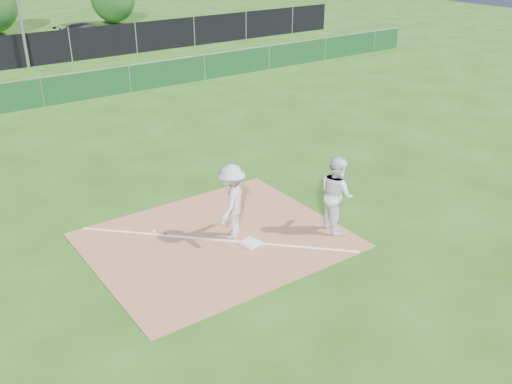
# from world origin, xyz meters

# --- Properties ---
(ground) EXTENTS (90.00, 90.00, 0.00)m
(ground) POSITION_xyz_m (0.00, 10.00, 0.00)
(ground) COLOR #224F10
(ground) RESTS_ON ground
(infield_dirt) EXTENTS (6.00, 5.00, 0.02)m
(infield_dirt) POSITION_xyz_m (0.00, 1.00, 0.01)
(infield_dirt) COLOR #99603D
(infield_dirt) RESTS_ON ground
(foul_line) EXTENTS (5.01, 5.01, 0.01)m
(foul_line) POSITION_xyz_m (0.00, 1.00, 0.03)
(foul_line) COLOR white
(foul_line) RESTS_ON infield_dirt
(green_fence) EXTENTS (44.00, 0.05, 1.20)m
(green_fence) POSITION_xyz_m (0.00, 15.00, 0.60)
(green_fence) COLOR #0E3516
(green_fence) RESTS_ON ground
(first_base) EXTENTS (0.47, 0.47, 0.08)m
(first_base) POSITION_xyz_m (0.56, 0.33, 0.06)
(first_base) COLOR silver
(first_base) RESTS_ON infield_dirt
(play_at_first) EXTENTS (2.80, 1.33, 1.90)m
(play_at_first) POSITION_xyz_m (0.43, 0.95, 0.97)
(play_at_first) COLOR silver
(play_at_first) RESTS_ON infield_dirt
(runner) EXTENTS (0.97, 1.12, 1.98)m
(runner) POSITION_xyz_m (2.79, -0.24, 0.99)
(runner) COLOR white
(runner) RESTS_ON ground
(car_right) EXTENTS (4.53, 3.03, 1.22)m
(car_right) POSITION_xyz_m (6.86, 28.19, 0.62)
(car_right) COLOR black
(car_right) RESTS_ON parking_lot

